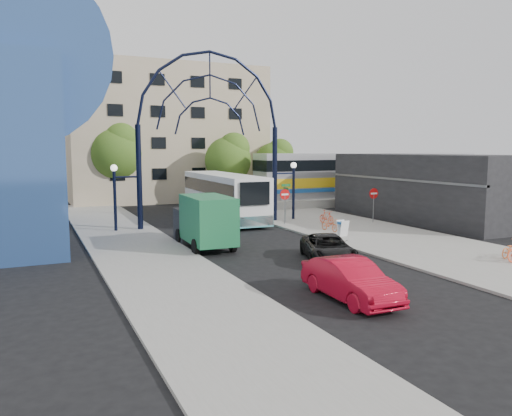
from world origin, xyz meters
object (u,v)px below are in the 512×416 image
stop_sign (285,198)px  green_truck (204,221)px  gateway_arch (210,103)px  tree_north_b (116,151)px  black_suv (328,248)px  bike_near_a (330,225)px  train_car (371,174)px  tree_north_c (276,160)px  tree_north_a (229,157)px  street_name_sign (286,195)px  do_not_enter_sign (374,197)px  sandwich_board (343,226)px  bike_near_b (326,217)px  city_bus (223,196)px  bike_far_c (512,249)px  red_sedan (350,280)px

stop_sign → green_truck: (-7.78, -5.18, -0.54)m
gateway_arch → tree_north_b: 16.72m
black_suv → tree_north_b: bearing=120.5°
tree_north_b → bike_near_a: tree_north_b is taller
train_car → tree_north_c: 9.95m
black_suv → tree_north_a: bearing=99.3°
street_name_sign → bike_near_a: (0.78, -4.60, -1.60)m
tree_north_a → black_suv: 25.59m
tree_north_c → tree_north_b: bearing=172.9°
do_not_enter_sign → sandwich_board: size_ratio=2.51×
bike_near_b → city_bus: bearing=126.8°
tree_north_c → green_truck: bearing=-125.6°
tree_north_b → black_suv: bearing=-79.6°
do_not_enter_sign → black_suv: 13.17m
gateway_arch → street_name_sign: bearing=-15.1°
gateway_arch → tree_north_a: size_ratio=1.95×
gateway_arch → bike_far_c: bearing=-59.3°
tree_north_c → bike_near_a: bearing=-107.1°
stop_sign → street_name_sign: street_name_sign is taller
do_not_enter_sign → city_bus: (-8.96, 6.97, -0.15)m
stop_sign → red_sedan: (-6.12, -16.59, -1.25)m
do_not_enter_sign → bike_near_a: (-5.02, -2.00, -1.45)m
stop_sign → street_name_sign: bearing=56.4°
gateway_arch → bike_far_c: size_ratio=8.39×
red_sedan → stop_sign: bearing=70.3°
gateway_arch → bike_far_c: (9.74, -16.43, -8.01)m
street_name_sign → city_bus: 5.40m
city_bus → bike_near_a: 9.88m
gateway_arch → tree_north_c: bearing=49.0°
do_not_enter_sign → tree_north_a: tree_north_a is taller
tree_north_c → city_bus: (-10.08, -10.96, -2.45)m
city_bus → do_not_enter_sign: bearing=-36.0°
red_sedan → bike_far_c: bearing=11.6°
street_name_sign → bike_far_c: street_name_sign is taller
tree_north_a → bike_near_b: 15.70m
city_bus → bike_far_c: city_bus is taller
gateway_arch → tree_north_c: 18.95m
stop_sign → do_not_enter_sign: bearing=-17.9°
bike_near_b → sandwich_board: bearing=-116.8°
bike_far_c → green_truck: bearing=45.7°
train_car → bike_near_a: size_ratio=16.15×
street_name_sign → bike_near_a: size_ratio=1.80×
train_car → red_sedan: bearing=-128.7°
green_truck → bike_near_b: (10.51, 3.99, -0.86)m
stop_sign → bike_near_a: (1.18, -4.00, -1.46)m
gateway_arch → red_sedan: gateway_arch is taller
tree_north_a → tree_north_b: bearing=158.2°
bike_near_a → bike_near_b: (1.56, 2.82, 0.07)m
train_car → tree_north_c: tree_north_c is taller
sandwich_board → bike_near_a: size_ratio=0.64×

